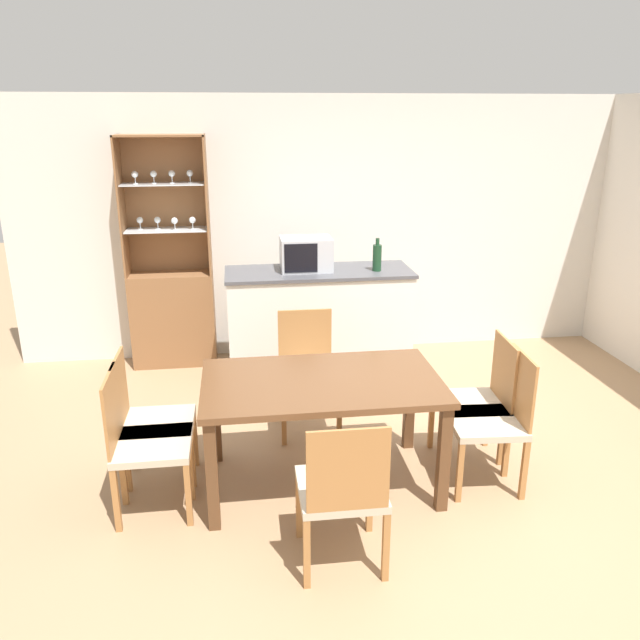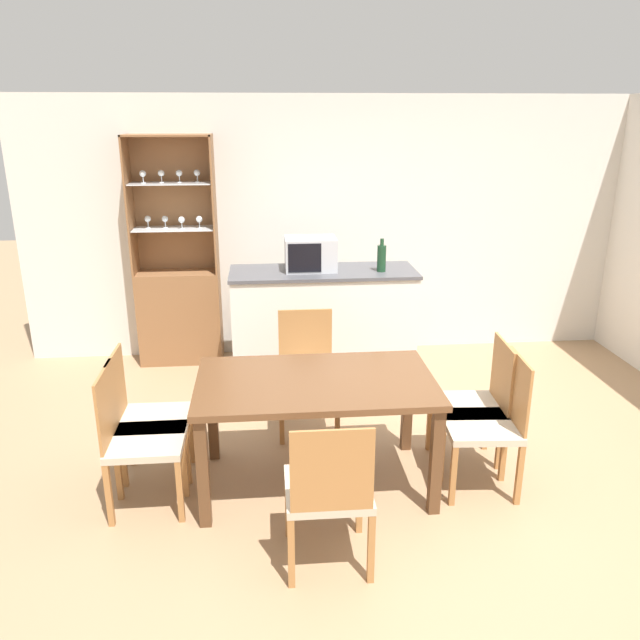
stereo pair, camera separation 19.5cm
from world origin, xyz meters
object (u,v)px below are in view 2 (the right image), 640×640
Objects in this scene: dining_chair_side_left_far at (146,418)px; dining_chair_side_right_near at (488,423)px; microwave at (310,254)px; dining_chair_side_right_far at (475,404)px; dining_chair_head_near at (329,491)px; wine_bottle at (382,258)px; dining_table at (316,393)px; display_cabinet at (179,299)px; dining_chair_head_far at (307,372)px; dining_chair_side_left_near at (138,438)px.

dining_chair_side_left_far is 1.00× the size of dining_chair_side_right_near.
dining_chair_side_right_near is 2.32m from microwave.
dining_chair_head_near is (-1.11, -0.93, 0.00)m from dining_chair_side_right_far.
dining_chair_side_left_far is 3.11× the size of wine_bottle.
microwave reaches higher than dining_table.
display_cabinet reaches higher than dining_chair_side_right_near.
dining_table is 1.66× the size of dining_chair_side_right_far.
dining_chair_side_left_far and dining_chair_head_far have the same top height.
wine_bottle is (1.85, 1.85, 0.68)m from dining_chair_side_left_near.
display_cabinet is 1.92m from dining_chair_head_far.
dining_chair_side_left_far is 1.00× the size of dining_chair_side_right_far.
dining_table is at bearing 96.74° from dining_chair_side_left_near.
display_cabinet reaches higher than dining_chair_head_far.
display_cabinet is 4.81× the size of microwave.
dining_chair_head_far is 1.46m from dining_chair_side_right_near.
wine_bottle is at bearing 73.93° from dining_chair_head_near.
dining_table is (1.15, -2.33, 0.03)m from display_cabinet.
dining_chair_head_near is at bearing -92.40° from microwave.
display_cabinet is at bearing 110.45° from dining_chair_head_near.
microwave is (0.11, 1.83, 0.51)m from dining_table.
dining_chair_side_right_near is 2.01m from wine_bottle.
dining_chair_side_left_near is (-0.00, -0.27, 0.00)m from dining_chair_side_left_far.
wine_bottle is (0.74, 0.91, 0.68)m from dining_chair_head_far.
dining_chair_side_right_far is 1.45m from dining_chair_head_near.
display_cabinet is 1.45m from microwave.
dining_table is 1.66× the size of dining_chair_head_far.
dining_chair_side_right_far and dining_chair_side_right_near have the same top height.
display_cabinet is at bearing -53.05° from dining_chair_head_far.
dining_chair_side_right_near is (1.11, -0.94, 0.00)m from dining_chair_head_far.
display_cabinet reaches higher than dining_chair_side_right_far.
display_cabinet is at bearing -178.54° from dining_chair_side_left_far.
wine_bottle is at bearing -18.01° from display_cabinet.
dining_table is 1.14m from dining_chair_side_right_far.
display_cabinet is 2.38× the size of dining_chair_side_left_near.
wine_bottle is (-0.37, 1.85, 0.68)m from dining_chair_side_right_near.
dining_chair_head_near is at bearing -106.42° from wine_bottle.
dining_chair_head_far is at bearing 121.49° from dining_chair_side_left_far.
dining_chair_side_left_far is (0.03, -2.19, -0.17)m from display_cabinet.
dining_chair_head_near is at bearing 124.74° from dining_chair_side_right_near.
dining_chair_side_left_far is at bearing 179.79° from dining_chair_side_left_near.
dining_chair_head_far is (0.00, 0.80, -0.20)m from dining_table.
dining_chair_side_left_near is 2.02× the size of microwave.
dining_chair_side_right_near is 2.02× the size of microwave.
dining_chair_side_right_far is 2.02× the size of microwave.
dining_chair_head_far is 1.00× the size of dining_chair_side_right_near.
microwave is (-1.00, 1.97, 0.71)m from dining_chair_side_right_near.
microwave is at bearing 169.69° from wine_bottle.
dining_chair_head_near is at bearing -69.90° from display_cabinet.
microwave is at bearing 31.00° from dining_chair_side_right_near.
dining_chair_head_far is at bearing 53.80° from dining_chair_side_right_near.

